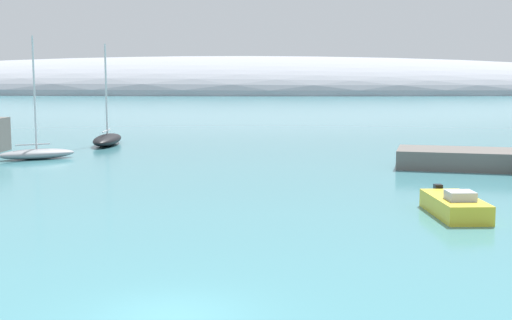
% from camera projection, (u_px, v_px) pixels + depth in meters
% --- Properties ---
extents(water, '(600.00, 600.00, 0.00)m').
position_uv_depth(water, '(170.00, 316.00, 18.20)').
color(water, teal).
rests_on(water, ground).
extents(distant_ridge, '(341.41, 85.35, 25.03)m').
position_uv_depth(distant_ridge, '(233.00, 92.00, 242.07)').
color(distant_ridge, '#999EA8').
rests_on(distant_ridge, ground).
extents(sailboat_grey_near_shore, '(5.71, 4.36, 9.13)m').
position_uv_depth(sailboat_grey_near_shore, '(37.00, 153.00, 51.88)').
color(sailboat_grey_near_shore, gray).
rests_on(sailboat_grey_near_shore, water).
extents(sailboat_black_mid_mooring, '(2.49, 7.58, 8.98)m').
position_uv_depth(sailboat_black_mid_mooring, '(107.00, 139.00, 62.20)').
color(sailboat_black_mid_mooring, black).
rests_on(sailboat_black_mid_mooring, water).
extents(motorboat_yellow_foreground, '(2.23, 5.26, 1.24)m').
position_uv_depth(motorboat_yellow_foreground, '(455.00, 205.00, 31.14)').
color(motorboat_yellow_foreground, yellow).
rests_on(motorboat_yellow_foreground, water).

